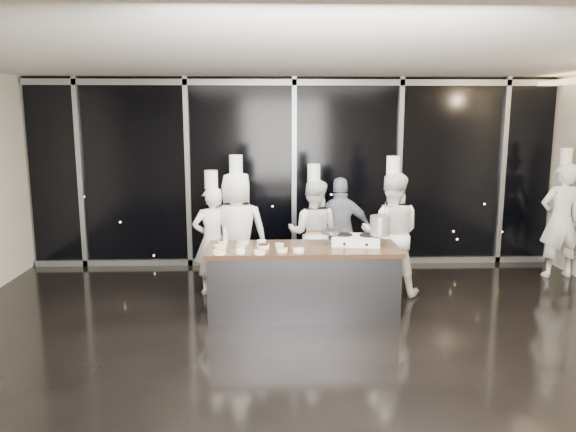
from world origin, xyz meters
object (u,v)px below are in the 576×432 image
at_px(guest, 341,231).
at_px(chef_right, 391,233).
at_px(chef_far_left, 213,239).
at_px(chef_left, 237,232).
at_px(stock_pot, 380,226).
at_px(chef_center, 313,233).
at_px(demo_counter, 303,280).
at_px(stove, 356,240).
at_px(chef_side, 560,219).
at_px(frying_pan, 331,232).

distance_m(guest, chef_right, 0.87).
xyz_separation_m(chef_far_left, guest, (1.92, 0.46, 0.01)).
height_order(guest, chef_right, chef_right).
relative_size(chef_far_left, guest, 1.10).
bearing_deg(chef_right, chef_left, 7.20).
height_order(stock_pot, chef_far_left, chef_far_left).
bearing_deg(chef_right, chef_center, -9.42).
xyz_separation_m(demo_counter, chef_right, (1.32, 0.81, 0.44)).
height_order(stove, chef_side, chef_side).
xyz_separation_m(chef_far_left, chef_left, (0.35, 0.02, 0.09)).
xyz_separation_m(stove, chef_center, (-0.47, 1.11, -0.14)).
bearing_deg(chef_left, guest, -164.64).
height_order(stove, chef_center, chef_center).
relative_size(stove, chef_center, 0.36).
xyz_separation_m(demo_counter, stove, (0.70, 0.10, 0.51)).
relative_size(frying_pan, chef_right, 0.24).
bearing_deg(stove, chef_far_left, 166.87).
bearing_deg(stock_pot, demo_counter, -178.25).
bearing_deg(frying_pan, stock_pot, -2.37).
bearing_deg(chef_center, stove, 126.32).
height_order(chef_far_left, chef_center, chef_center).
bearing_deg(frying_pan, chef_right, 44.00).
bearing_deg(frying_pan, chef_left, 158.27).
distance_m(stove, chef_side, 3.81).
xyz_separation_m(frying_pan, chef_side, (3.83, 1.42, -0.13)).
relative_size(demo_counter, chef_far_left, 1.37).
bearing_deg(chef_center, demo_counter, 92.61).
relative_size(chef_far_left, chef_side, 0.87).
distance_m(demo_counter, guest, 1.57).
bearing_deg(chef_left, stove, 151.94).
height_order(frying_pan, chef_side, chef_side).
bearing_deg(chef_left, frying_pan, 148.31).
relative_size(stove, chef_far_left, 0.37).
distance_m(frying_pan, chef_left, 1.50).
relative_size(chef_left, chef_right, 1.01).
relative_size(demo_counter, stock_pot, 9.74).
height_order(chef_far_left, chef_left, chef_left).
height_order(stove, stock_pot, stock_pot).
bearing_deg(chef_side, stove, 19.43).
bearing_deg(frying_pan, stove, -1.56).
xyz_separation_m(stove, guest, (-0.03, 1.28, -0.14)).
height_order(stove, frying_pan, frying_pan).
relative_size(stove, chef_left, 0.33).
bearing_deg(frying_pan, chef_side, 30.16).
distance_m(demo_counter, chef_left, 1.38).
height_order(demo_counter, stove, stove).
bearing_deg(stove, chef_side, 32.79).
relative_size(stove, stock_pot, 2.65).
bearing_deg(frying_pan, chef_far_left, 164.74).
relative_size(chef_left, guest, 1.23).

